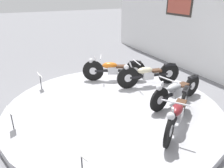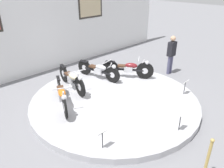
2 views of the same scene
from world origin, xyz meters
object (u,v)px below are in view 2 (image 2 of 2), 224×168
at_px(motorcycle_orange, 62,95).
at_px(motorcycle_cream, 72,79).
at_px(info_placard_front_centre, 181,118).
at_px(visitor_standing, 171,53).
at_px(info_placard_front_right, 185,84).
at_px(stanchion_post_left_of_entry, 206,165).
at_px(motorcycle_silver, 99,70).
at_px(info_placard_front_left, 102,135).
at_px(motorcycle_maroon, 128,68).

bearing_deg(motorcycle_orange, motorcycle_cream, 40.28).
relative_size(info_placard_front_centre, visitor_standing, 0.31).
bearing_deg(info_placard_front_right, stanchion_post_left_of_entry, -143.47).
height_order(motorcycle_cream, motorcycle_silver, motorcycle_cream).
bearing_deg(motorcycle_cream, info_placard_front_left, -112.62).
distance_m(motorcycle_orange, visitor_standing, 4.97).
bearing_deg(motorcycle_silver, motorcycle_maroon, -39.87).
xyz_separation_m(motorcycle_orange, info_placard_front_right, (3.36, -2.21, -0.03)).
relative_size(motorcycle_maroon, info_placard_front_right, 3.26).
distance_m(motorcycle_cream, visitor_standing, 4.29).
height_order(motorcycle_silver, info_placard_front_left, motorcycle_silver).
relative_size(motorcycle_maroon, info_placard_front_centre, 3.26).
bearing_deg(stanchion_post_left_of_entry, motorcycle_cream, 87.92).
distance_m(motorcycle_maroon, stanchion_post_left_of_entry, 4.79).
bearing_deg(motorcycle_orange, info_placard_front_left, -99.11).
distance_m(motorcycle_orange, info_placard_front_centre, 3.45).
bearing_deg(stanchion_post_left_of_entry, visitor_standing, 39.84).
relative_size(motorcycle_cream, info_placard_front_left, 3.91).
bearing_deg(visitor_standing, motorcycle_cream, 160.84).
xyz_separation_m(motorcycle_cream, visitor_standing, (4.04, -1.40, 0.34)).
xyz_separation_m(motorcycle_silver, stanchion_post_left_of_entry, (-1.43, -4.92, -0.22)).
distance_m(visitor_standing, stanchion_post_left_of_entry, 5.53).
relative_size(info_placard_front_centre, stanchion_post_left_of_entry, 0.50).
bearing_deg(motorcycle_orange, info_placard_front_right, -33.40).
bearing_deg(info_placard_front_centre, info_placard_front_left, 154.18).
xyz_separation_m(motorcycle_orange, info_placard_front_centre, (1.50, -3.11, -0.03)).
xyz_separation_m(info_placard_front_left, visitor_standing, (5.27, 1.55, 0.37)).
bearing_deg(motorcycle_silver, visitor_standing, -26.65).
bearing_deg(motorcycle_cream, stanchion_post_left_of_entry, -92.08).
relative_size(motorcycle_orange, info_placard_front_right, 3.62).
bearing_deg(motorcycle_maroon, info_placard_front_right, -81.06).
relative_size(motorcycle_silver, info_placard_front_left, 3.77).
distance_m(info_placard_front_left, info_placard_front_right, 3.71).
xyz_separation_m(motorcycle_maroon, stanchion_post_left_of_entry, (-2.31, -4.19, -0.24)).
relative_size(motorcycle_cream, motorcycle_silver, 1.04).
bearing_deg(stanchion_post_left_of_entry, info_placard_front_left, 118.12).
bearing_deg(motorcycle_orange, info_placard_front_centre, -64.25).
bearing_deg(info_placard_front_right, motorcycle_maroon, 98.94).
bearing_deg(info_placard_front_centre, stanchion_post_left_of_entry, -126.85).
height_order(info_placard_front_left, stanchion_post_left_of_entry, stanchion_post_left_of_entry).
distance_m(motorcycle_cream, motorcycle_maroon, 2.26).
bearing_deg(stanchion_post_left_of_entry, motorcycle_silver, 73.81).
distance_m(motorcycle_orange, motorcycle_silver, 2.25).
relative_size(info_placard_front_right, stanchion_post_left_of_entry, 0.50).
relative_size(motorcycle_orange, info_placard_front_left, 3.62).
distance_m(motorcycle_silver, visitor_standing, 3.14).
bearing_deg(motorcycle_silver, info_placard_front_centre, -99.23).
height_order(info_placard_front_left, info_placard_front_centre, same).
height_order(motorcycle_cream, stanchion_post_left_of_entry, stanchion_post_left_of_entry).
relative_size(motorcycle_orange, visitor_standing, 1.13).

